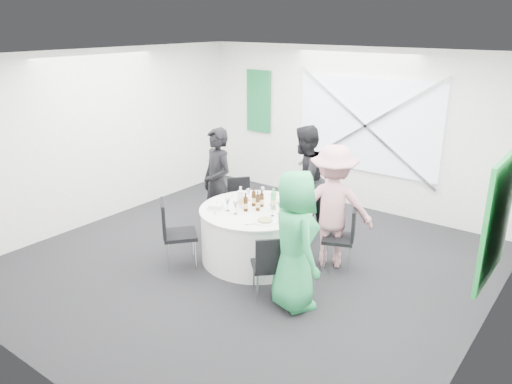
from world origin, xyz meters
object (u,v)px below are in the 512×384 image
Objects in this scene: chair_back at (299,203)px; chair_front_left at (173,229)px; chair_back_left at (240,200)px; chair_front_right at (269,263)px; person_man_back_left at (217,183)px; clear_water_bottle at (241,199)px; person_man_back at (304,180)px; chair_back_right at (344,233)px; person_woman_pink at (333,206)px; green_water_bottle at (273,201)px; banquet_table at (256,234)px; person_woman_green at (295,240)px.

chair_front_left is at bearing -110.17° from chair_back.
chair_front_right is at bearing -92.69° from chair_back_left.
chair_back is 1.31m from person_man_back_left.
clear_water_bottle is (-0.20, -1.21, 0.38)m from chair_back.
clear_water_bottle reaches higher than chair_front_right.
chair_front_left is 2.25m from person_man_back.
chair_back_right is 1.48m from clear_water_bottle.
green_water_bottle is (-0.70, -0.38, 0.03)m from person_woman_pink.
green_water_bottle reaches higher than chair_front_right.
chair_back_left is 0.95× the size of chair_back_right.
person_man_back_left is at bearing -108.68° from chair_back_right.
chair_front_right is 1.24m from clear_water_bottle.
chair_back is at bearing 80.68° from clear_water_bottle.
person_man_back reaches higher than chair_back_left.
person_woman_pink is 1.25m from clear_water_bottle.
chair_back is at bearing 56.64° from person_man_back_left.
chair_back_left is at bearing -87.35° from chair_front_right.
chair_front_right is at bearing -44.91° from banquet_table.
person_man_back_left is at bearing 170.24° from green_water_bottle.
person_man_back_left is at bearing 161.72° from banquet_table.
chair_back_left is 2.39m from person_woman_green.
clear_water_bottle reaches higher than chair_back_right.
person_woman_green is at bearing -24.95° from chair_back_right.
chair_back_left is at bearing -3.00° from person_woman_green.
chair_back_left is at bearing 140.43° from banquet_table.
chair_front_left is at bearing -133.79° from green_water_bottle.
person_woman_green is (1.07, -1.93, -0.03)m from person_man_back.
chair_back_right reaches higher than chair_front_right.
clear_water_bottle is (0.55, 0.77, 0.32)m from chair_front_left.
chair_back_right is at bearing -103.96° from chair_front_left.
chair_back is 0.37m from person_man_back.
person_man_back_left is at bearing 6.56° from person_woman_green.
person_man_back is 1.16m from person_woman_pink.
clear_water_bottle is (0.79, -0.43, 0.03)m from person_man_back_left.
chair_front_right is 2.18m from person_man_back.
person_woman_pink is at bearing -140.99° from chair_front_right.
person_woman_green reaches higher than chair_back_right.
clear_water_bottle is at bearing -79.97° from chair_front_right.
clear_water_bottle is (-0.97, 0.67, 0.39)m from chair_front_right.
banquet_table is 5.14× the size of green_water_bottle.
chair_front_right is 0.50× the size of person_woman_pink.
chair_back_right is at bearing 22.59° from banquet_table.
chair_back is 2.85× the size of green_water_bottle.
person_woman_green is at bearing -25.25° from clear_water_bottle.
chair_back_right is 0.93× the size of chair_front_left.
person_man_back reaches higher than clear_water_bottle.
person_woman_pink is (1.89, 0.17, -0.01)m from person_man_back_left.
chair_back_right is 0.52× the size of person_man_back.
chair_back_left is 0.53m from person_man_back_left.
person_man_back is at bearing 91.32° from chair_back.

